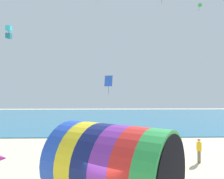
% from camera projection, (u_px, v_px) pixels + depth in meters
% --- Properties ---
extents(sea, '(120.00, 40.00, 0.10)m').
position_uv_depth(sea, '(109.00, 117.00, 44.60)').
color(sea, teal).
rests_on(sea, ground).
extents(giant_inflatable_tube, '(6.47, 6.06, 3.73)m').
position_uv_depth(giant_inflatable_tube, '(114.00, 167.00, 9.64)').
color(giant_inflatable_tube, blue).
rests_on(giant_inflatable_tube, ground).
extents(kite_green_delta, '(0.58, 0.60, 0.94)m').
position_uv_depth(kite_green_delta, '(199.00, 6.00, 26.84)').
color(kite_green_delta, green).
extents(kite_cyan_box, '(0.44, 0.44, 1.19)m').
position_uv_depth(kite_cyan_box, '(9.00, 32.00, 19.28)').
color(kite_cyan_box, '#2DB2C6').
extents(kite_blue_diamond, '(0.92, 0.56, 2.07)m').
position_uv_depth(kite_blue_diamond, '(108.00, 81.00, 23.75)').
color(kite_blue_diamond, blue).
extents(bystander_near_water, '(0.30, 0.40, 1.60)m').
position_uv_depth(bystander_near_water, '(81.00, 150.00, 16.45)').
color(bystander_near_water, '#383D56').
rests_on(bystander_near_water, ground).
extents(bystander_mid_beach, '(0.42, 0.34, 1.78)m').
position_uv_depth(bystander_mid_beach, '(199.00, 150.00, 15.96)').
color(bystander_mid_beach, '#726651').
rests_on(bystander_mid_beach, ground).
extents(bystander_far_left, '(0.32, 0.41, 1.56)m').
position_uv_depth(bystander_far_left, '(58.00, 141.00, 19.64)').
color(bystander_far_left, black).
rests_on(bystander_far_left, ground).
extents(beach_flag, '(0.47, 0.36, 2.74)m').
position_uv_depth(beach_flag, '(1.00, 161.00, 8.63)').
color(beach_flag, silver).
rests_on(beach_flag, ground).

